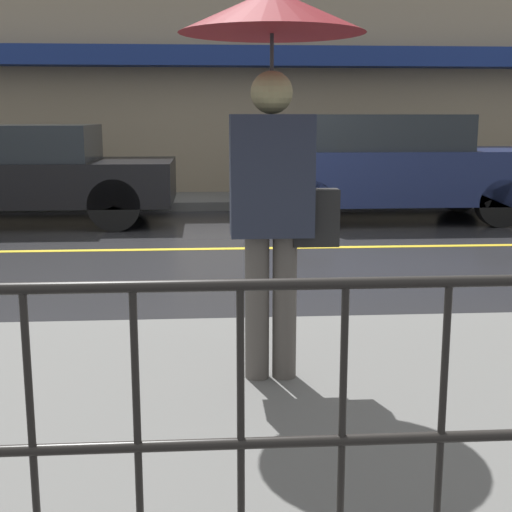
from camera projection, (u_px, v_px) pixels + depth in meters
name	position (u px, v px, depth m)	size (l,w,h in m)	color
ground_plane	(255.00, 248.00, 8.49)	(80.00, 80.00, 0.00)	#262628
sidewalk_near	(322.00, 415.00, 3.59)	(28.00, 3.08, 0.14)	#60605E
sidewalk_far	(238.00, 201.00, 12.67)	(28.00, 1.67, 0.14)	#60605E
lane_marking	(255.00, 248.00, 8.48)	(25.20, 0.12, 0.01)	gold
building_storefront	(235.00, 53.00, 13.10)	(28.00, 0.85, 5.41)	gray
railing_foreground	(394.00, 387.00, 2.20)	(12.00, 0.04, 0.93)	black
pedestrian	(273.00, 86.00, 3.61)	(0.94, 0.94, 2.02)	#4C4742
car_black	(30.00, 172.00, 10.36)	(4.06, 1.89, 1.43)	black
car_navy	(389.00, 166.00, 10.72)	(4.37, 1.89, 1.57)	#19234C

